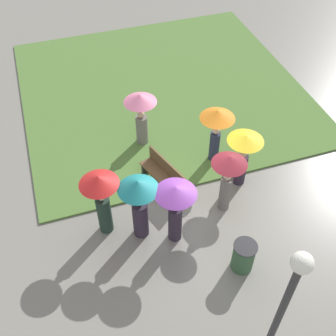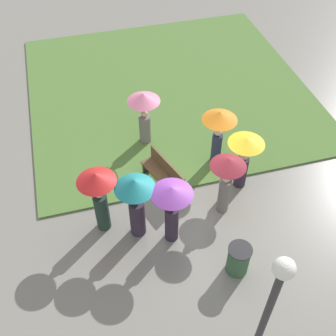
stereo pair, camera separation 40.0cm
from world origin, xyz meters
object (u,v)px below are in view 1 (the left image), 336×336
at_px(lamp_post, 282,310).
at_px(crowd_person_pink, 141,110).
at_px(park_bench, 164,174).
at_px(trash_bin, 243,256).
at_px(crowd_person_purple, 175,204).
at_px(crowd_person_orange, 217,123).
at_px(crowd_person_maroon, 228,172).
at_px(crowd_person_teal, 139,199).
at_px(crowd_person_yellow, 244,151).
at_px(crowd_person_red, 101,195).

bearing_deg(lamp_post, crowd_person_pink, -177.58).
relative_size(park_bench, trash_bin, 1.91).
bearing_deg(crowd_person_purple, crowd_person_orange, -143.27).
bearing_deg(crowd_person_maroon, lamp_post, 20.04).
distance_m(lamp_post, crowd_person_teal, 4.44).
height_order(park_bench, crowd_person_yellow, crowd_person_yellow).
xyz_separation_m(park_bench, crowd_person_orange, (-0.55, 1.74, 0.96)).
distance_m(trash_bin, crowd_person_maroon, 2.08).
xyz_separation_m(trash_bin, crowd_person_purple, (-1.32, -1.25, 0.90)).
bearing_deg(lamp_post, crowd_person_maroon, 165.40).
bearing_deg(crowd_person_yellow, crowd_person_teal, -3.67).
distance_m(park_bench, crowd_person_yellow, 2.28).
height_order(crowd_person_purple, crowd_person_yellow, crowd_person_purple).
relative_size(lamp_post, crowd_person_teal, 2.18).
height_order(crowd_person_maroon, crowd_person_yellow, crowd_person_maroon).
distance_m(trash_bin, crowd_person_purple, 2.03).
bearing_deg(crowd_person_yellow, park_bench, -32.76).
bearing_deg(crowd_person_teal, crowd_person_pink, 66.83).
bearing_deg(crowd_person_maroon, crowd_person_red, -60.36).
bearing_deg(crowd_person_pink, lamp_post, -1.47).
height_order(lamp_post, trash_bin, lamp_post).
xyz_separation_m(trash_bin, crowd_person_maroon, (-1.83, 0.32, 0.93)).
bearing_deg(crowd_person_orange, crowd_person_red, -69.41).
distance_m(crowd_person_red, crowd_person_orange, 3.91).
xyz_separation_m(trash_bin, crowd_person_red, (-2.11, -2.86, 0.93)).
xyz_separation_m(crowd_person_red, crowd_person_teal, (0.40, 0.82, -0.03)).
bearing_deg(park_bench, crowd_person_yellow, 57.01).
relative_size(trash_bin, crowd_person_orange, 0.46).
height_order(lamp_post, crowd_person_pink, lamp_post).
bearing_deg(trash_bin, park_bench, -162.21).
relative_size(crowd_person_pink, crowd_person_yellow, 1.05).
relative_size(crowd_person_orange, crowd_person_yellow, 1.06).
distance_m(crowd_person_maroon, crowd_person_yellow, 1.07).
bearing_deg(crowd_person_yellow, crowd_person_red, -12.39).
distance_m(trash_bin, crowd_person_pink, 5.19).
bearing_deg(crowd_person_yellow, crowd_person_pink, -67.21).
bearing_deg(crowd_person_maroon, crowd_person_pink, -121.74).
distance_m(lamp_post, crowd_person_pink, 7.46).
relative_size(park_bench, crowd_person_red, 0.83).
bearing_deg(crowd_person_teal, lamp_post, -79.32).
bearing_deg(trash_bin, crowd_person_pink, -167.93).
relative_size(crowd_person_teal, crowd_person_orange, 1.05).
bearing_deg(crowd_person_red, trash_bin, -55.06).
bearing_deg(crowd_person_red, crowd_person_teal, -44.67).
xyz_separation_m(trash_bin, crowd_person_pink, (-5.00, -1.07, 0.86)).
xyz_separation_m(park_bench, trash_bin, (3.07, 0.99, -0.03)).
height_order(trash_bin, crowd_person_purple, crowd_person_purple).
bearing_deg(park_bench, crowd_person_pink, 163.57).
relative_size(park_bench, crowd_person_purple, 0.86).
relative_size(crowd_person_purple, crowd_person_yellow, 1.09).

